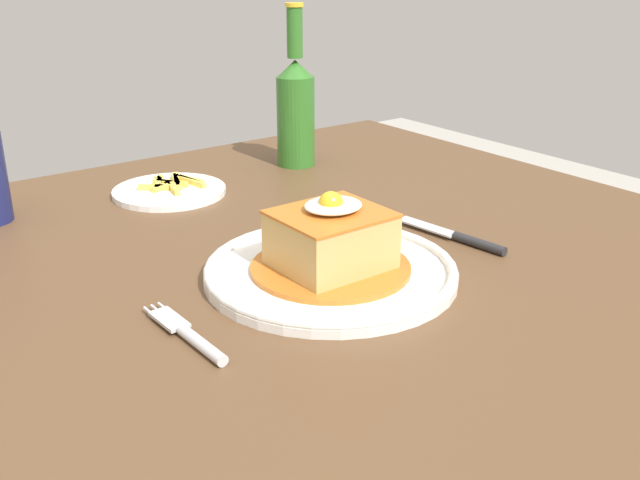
{
  "coord_description": "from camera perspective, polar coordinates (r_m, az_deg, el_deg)",
  "views": [
    {
      "loc": [
        -0.43,
        -0.66,
        1.1
      ],
      "look_at": [
        0.04,
        -0.03,
        0.79
      ],
      "focal_mm": 41.75,
      "sensor_mm": 36.0,
      "label": 1
    }
  ],
  "objects": [
    {
      "name": "sandwich_meal",
      "position": [
        0.83,
        0.84,
        -0.17
      ],
      "size": [
        0.18,
        0.18,
        0.09
      ],
      "color": "#C66B23",
      "rests_on": "main_plate"
    },
    {
      "name": "dining_table",
      "position": [
        0.91,
        -2.99,
        -8.12
      ],
      "size": [
        1.2,
        1.1,
        0.75
      ],
      "color": "brown",
      "rests_on": "ground_plane"
    },
    {
      "name": "knife",
      "position": [
        0.96,
        10.95,
        0.11
      ],
      "size": [
        0.04,
        0.17,
        0.01
      ],
      "color": "#262628",
      "rests_on": "dining_table"
    },
    {
      "name": "fork",
      "position": [
        0.72,
        -9.87,
        -7.28
      ],
      "size": [
        0.02,
        0.14,
        0.01
      ],
      "color": "silver",
      "rests_on": "dining_table"
    },
    {
      "name": "beer_bottle_green",
      "position": [
        1.26,
        -1.88,
        10.16
      ],
      "size": [
        0.06,
        0.06,
        0.27
      ],
      "color": "#2D6B23",
      "rests_on": "dining_table"
    },
    {
      "name": "side_plate_fries",
      "position": [
        1.15,
        -11.44,
        3.76
      ],
      "size": [
        0.17,
        0.17,
        0.02
      ],
      "color": "white",
      "rests_on": "dining_table"
    },
    {
      "name": "main_plate",
      "position": [
        0.84,
        0.82,
        -2.36
      ],
      "size": [
        0.29,
        0.29,
        0.02
      ],
      "color": "white",
      "rests_on": "dining_table"
    }
  ]
}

